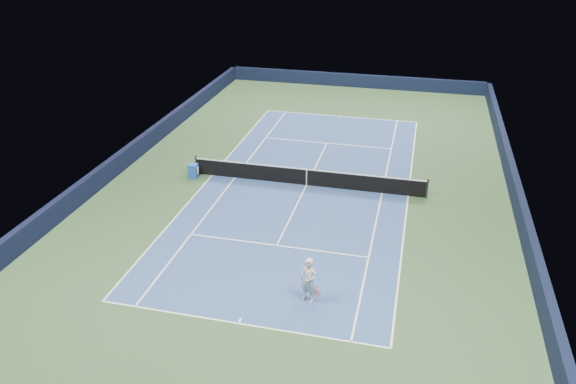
# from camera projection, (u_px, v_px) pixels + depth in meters

# --- Properties ---
(ground) EXTENTS (40.00, 40.00, 0.00)m
(ground) POSITION_uv_depth(u_px,v_px,m) (306.00, 185.00, 30.70)
(ground) COLOR #2D4A28
(ground) RESTS_ON ground
(wall_far) EXTENTS (22.00, 0.35, 1.10)m
(wall_far) POSITION_uv_depth(u_px,v_px,m) (355.00, 81.00, 47.68)
(wall_far) COLOR black
(wall_far) RESTS_ON ground
(wall_right) EXTENTS (0.35, 40.00, 1.10)m
(wall_right) POSITION_uv_depth(u_px,v_px,m) (517.00, 198.00, 28.16)
(wall_right) COLOR black
(wall_right) RESTS_ON ground
(wall_left) EXTENTS (0.35, 40.00, 1.10)m
(wall_left) POSITION_uv_depth(u_px,v_px,m) (125.00, 158.00, 32.75)
(wall_left) COLOR black
(wall_left) RESTS_ON ground
(court_surface) EXTENTS (10.97, 23.77, 0.01)m
(court_surface) POSITION_uv_depth(u_px,v_px,m) (306.00, 185.00, 30.70)
(court_surface) COLOR navy
(court_surface) RESTS_ON ground
(baseline_far) EXTENTS (10.97, 0.08, 0.00)m
(baseline_far) POSITION_uv_depth(u_px,v_px,m) (340.00, 116.00, 41.03)
(baseline_far) COLOR white
(baseline_far) RESTS_ON ground
(baseline_near) EXTENTS (10.97, 0.08, 0.00)m
(baseline_near) POSITION_uv_depth(u_px,v_px,m) (238.00, 323.00, 20.37)
(baseline_near) COLOR white
(baseline_near) RESTS_ON ground
(sideline_doubles_right) EXTENTS (0.08, 23.77, 0.00)m
(sideline_doubles_right) POSITION_uv_depth(u_px,v_px,m) (408.00, 196.00, 29.54)
(sideline_doubles_right) COLOR white
(sideline_doubles_right) RESTS_ON ground
(sideline_doubles_left) EXTENTS (0.08, 23.77, 0.00)m
(sideline_doubles_left) POSITION_uv_depth(u_px,v_px,m) (212.00, 175.00, 31.86)
(sideline_doubles_left) COLOR white
(sideline_doubles_left) RESTS_ON ground
(sideline_singles_right) EXTENTS (0.08, 23.77, 0.00)m
(sideline_singles_right) POSITION_uv_depth(u_px,v_px,m) (382.00, 193.00, 29.83)
(sideline_singles_right) COLOR white
(sideline_singles_right) RESTS_ON ground
(sideline_singles_left) EXTENTS (0.08, 23.77, 0.00)m
(sideline_singles_left) POSITION_uv_depth(u_px,v_px,m) (235.00, 177.00, 31.57)
(sideline_singles_left) COLOR white
(sideline_singles_left) RESTS_ON ground
(service_line_far) EXTENTS (8.23, 0.08, 0.00)m
(service_line_far) POSITION_uv_depth(u_px,v_px,m) (327.00, 143.00, 36.26)
(service_line_far) COLOR white
(service_line_far) RESTS_ON ground
(service_line_near) EXTENTS (8.23, 0.08, 0.00)m
(service_line_near) POSITION_uv_depth(u_px,v_px,m) (277.00, 245.00, 25.14)
(service_line_near) COLOR white
(service_line_near) RESTS_ON ground
(center_service_line) EXTENTS (0.08, 12.80, 0.00)m
(center_service_line) POSITION_uv_depth(u_px,v_px,m) (306.00, 185.00, 30.70)
(center_service_line) COLOR white
(center_service_line) RESTS_ON ground
(center_mark_far) EXTENTS (0.08, 0.30, 0.00)m
(center_mark_far) POSITION_uv_depth(u_px,v_px,m) (340.00, 117.00, 40.89)
(center_mark_far) COLOR white
(center_mark_far) RESTS_ON ground
(center_mark_near) EXTENTS (0.08, 0.30, 0.00)m
(center_mark_near) POSITION_uv_depth(u_px,v_px,m) (240.00, 321.00, 20.50)
(center_mark_near) COLOR white
(center_mark_near) RESTS_ON ground
(tennis_net) EXTENTS (12.90, 0.10, 1.07)m
(tennis_net) POSITION_uv_depth(u_px,v_px,m) (307.00, 177.00, 30.48)
(tennis_net) COLOR black
(tennis_net) RESTS_ON ground
(sponsor_cube) EXTENTS (0.58, 0.46, 0.80)m
(sponsor_cube) POSITION_uv_depth(u_px,v_px,m) (193.00, 171.00, 31.44)
(sponsor_cube) COLOR blue
(sponsor_cube) RESTS_ON ground
(tennis_player) EXTENTS (0.88, 1.36, 2.72)m
(tennis_player) POSITION_uv_depth(u_px,v_px,m) (309.00, 281.00, 21.16)
(tennis_player) COLOR silver
(tennis_player) RESTS_ON ground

